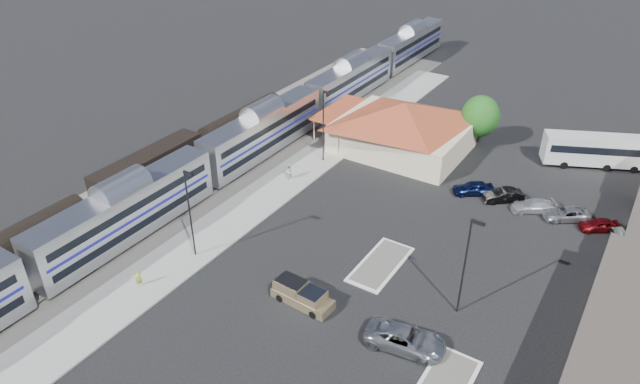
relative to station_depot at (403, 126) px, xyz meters
The scene contains 22 objects.
ground 24.63m from the station_depot, 79.24° to the right, with size 280.00×280.00×0.00m, color black.
railbed 23.14m from the station_depot, 135.78° to the right, with size 16.00×100.00×0.12m, color #4C4944.
platform 19.71m from the station_depot, 112.45° to the right, with size 5.50×92.00×0.18m, color gray.
passenger_train 16.99m from the station_depot, 142.30° to the right, with size 3.00×104.00×5.55m.
freight_cars 30.27m from the station_depot, 130.00° to the right, with size 2.80×46.00×4.00m.
station_depot is the anchor object (origin of this frame).
traffic_island_south 23.80m from the station_depot, 68.74° to the right, with size 3.30×7.50×0.21m.
lamp_plat_s 30.74m from the station_depot, 101.94° to the right, with size 1.08×0.25×9.00m.
lamp_plat_n 10.45m from the station_depot, 128.41° to the right, with size 1.08×0.25×9.00m.
lamp_lot 29.30m from the station_depot, 55.24° to the right, with size 1.08×0.25×9.00m.
tree_depot 9.69m from the station_depot, 38.43° to the left, with size 4.71×4.71×6.63m.
pickup_truck 30.58m from the station_depot, 79.65° to the right, with size 5.37×2.19×1.82m.
suv 33.33m from the station_depot, 63.84° to the right, with size 2.80×6.08×1.69m, color #A6AAAE.
coach_bus 22.63m from the station_depot, 21.44° to the left, with size 11.93×7.33×3.83m.
person_a 36.63m from the station_depot, 101.68° to the right, with size 0.59×0.39×1.62m, color #9DB839.
person_b 15.84m from the station_depot, 117.96° to the right, with size 0.87×0.68×1.80m, color silver.
parked_car_a 12.82m from the station_depot, 26.48° to the right, with size 1.74×4.34×1.48m, color #0B1239.
parked_car_b 15.61m from the station_depot, 20.16° to the right, with size 1.48×4.26×1.40m, color black.
parked_car_c 18.71m from the station_depot, 17.63° to the right, with size 1.83×4.51×1.31m, color silver.
parked_car_d 21.68m from the station_depot, 14.29° to the right, with size 2.13×4.62×1.28m, color #919399.
parked_car_e 24.84m from the station_depot, 13.13° to the right, with size 1.53×3.81×1.30m, color maroon.
parked_car_f 27.89m from the station_depot, 11.03° to the right, with size 1.50×4.31×1.42m, color black.
Camera 1 is at (21.26, -35.17, 32.24)m, focal length 32.00 mm.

